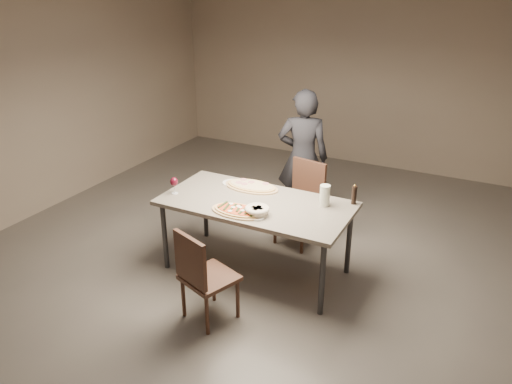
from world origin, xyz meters
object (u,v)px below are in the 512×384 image
at_px(zucchini_pizza, 238,211).
at_px(ham_pizza, 251,186).
at_px(chair_far, 303,198).
at_px(diner, 303,158).
at_px(chair_near, 201,273).
at_px(bread_basket, 257,210).
at_px(pepper_mill_left, 354,195).
at_px(carafe, 325,195).
at_px(dining_table, 256,207).

distance_m(zucchini_pizza, ham_pizza, 0.58).
height_order(chair_far, diner, diner).
bearing_deg(zucchini_pizza, chair_near, -113.43).
height_order(ham_pizza, chair_far, chair_far).
distance_m(ham_pizza, diner, 0.96).
bearing_deg(bread_basket, zucchini_pizza, -170.22).
distance_m(pepper_mill_left, carafe, 0.28).
relative_size(carafe, diner, 0.13).
relative_size(bread_basket, carafe, 1.11).
relative_size(ham_pizza, chair_near, 0.68).
bearing_deg(chair_near, ham_pizza, 117.63).
height_order(ham_pizza, pepper_mill_left, pepper_mill_left).
relative_size(dining_table, chair_near, 2.12).
relative_size(dining_table, ham_pizza, 3.13).
bearing_deg(pepper_mill_left, zucchini_pizza, -143.09).
bearing_deg(chair_near, pepper_mill_left, 75.94).
bearing_deg(carafe, bread_basket, -134.52).
height_order(dining_table, carafe, carafe).
height_order(bread_basket, chair_near, chair_near).
height_order(dining_table, zucchini_pizza, zucchini_pizza).
height_order(dining_table, pepper_mill_left, pepper_mill_left).
relative_size(ham_pizza, diner, 0.36).
relative_size(dining_table, chair_far, 2.00).
bearing_deg(bread_basket, dining_table, 119.26).
bearing_deg(zucchini_pizza, pepper_mill_left, 12.95).
relative_size(bread_basket, diner, 0.14).
xyz_separation_m(dining_table, pepper_mill_left, (0.83, 0.37, 0.15)).
xyz_separation_m(chair_near, chair_far, (0.19, 1.71, 0.03)).
bearing_deg(chair_far, dining_table, 89.84).
distance_m(dining_table, pepper_mill_left, 0.92).
bearing_deg(pepper_mill_left, dining_table, -155.80).
distance_m(bread_basket, diner, 1.49).
height_order(pepper_mill_left, chair_far, pepper_mill_left).
relative_size(carafe, chair_far, 0.22).
bearing_deg(dining_table, carafe, 20.10).
bearing_deg(carafe, chair_near, -119.22).
xyz_separation_m(pepper_mill_left, carafe, (-0.23, -0.15, 0.01)).
height_order(zucchini_pizza, diner, diner).
xyz_separation_m(zucchini_pizza, pepper_mill_left, (0.87, 0.65, 0.07)).
height_order(ham_pizza, bread_basket, bread_basket).
xyz_separation_m(bread_basket, carafe, (0.46, 0.47, 0.05)).
xyz_separation_m(zucchini_pizza, carafe, (0.64, 0.50, 0.08)).
relative_size(zucchini_pizza, ham_pizza, 0.90).
height_order(ham_pizza, chair_near, chair_near).
height_order(ham_pizza, carafe, carafe).
bearing_deg(carafe, ham_pizza, 175.63).
xyz_separation_m(dining_table, zucchini_pizza, (-0.04, -0.28, 0.07)).
bearing_deg(ham_pizza, chair_near, -81.77).
distance_m(chair_near, chair_far, 1.72).
xyz_separation_m(carafe, chair_far, (-0.44, 0.58, -0.35)).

